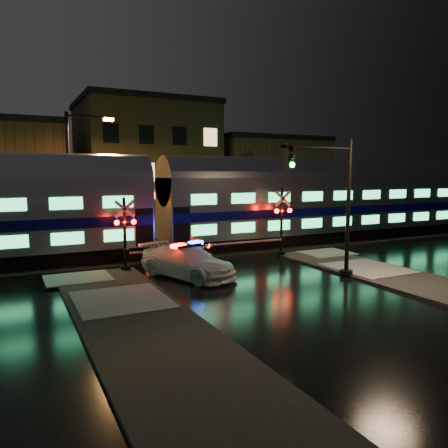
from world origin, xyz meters
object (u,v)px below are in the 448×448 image
(crossing_signal_right, at_px, (277,229))
(traffic_light, at_px, (332,206))
(crossing_signal_left, at_px, (132,241))
(police_car, at_px, (187,261))
(streetlight, at_px, (74,173))

(crossing_signal_right, height_order, traffic_light, traffic_light)
(crossing_signal_right, distance_m, crossing_signal_left, 8.94)
(crossing_signal_left, bearing_deg, traffic_light, -35.92)
(crossing_signal_left, relative_size, traffic_light, 0.81)
(police_car, relative_size, crossing_signal_right, 0.98)
(crossing_signal_left, bearing_deg, streetlight, 105.60)
(police_car, height_order, traffic_light, traffic_light)
(police_car, relative_size, streetlight, 0.65)
(crossing_signal_left, xyz_separation_m, traffic_light, (8.11, -5.88, 1.97))
(police_car, bearing_deg, streetlight, 90.59)
(crossing_signal_right, bearing_deg, streetlight, 148.23)
(traffic_light, xyz_separation_m, streetlight, (-9.98, 12.58, 1.54))
(traffic_light, bearing_deg, crossing_signal_right, 94.88)
(crossing_signal_right, distance_m, traffic_light, 6.22)
(streetlight, bearing_deg, crossing_signal_right, -31.77)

